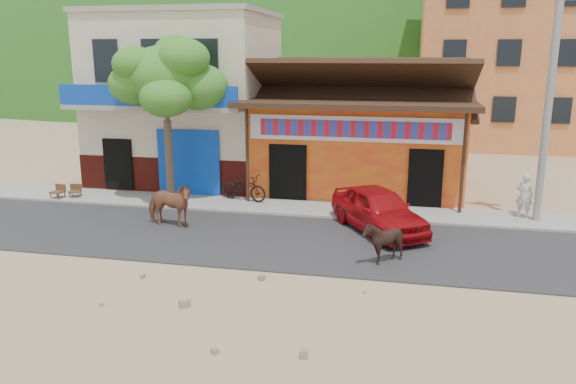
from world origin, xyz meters
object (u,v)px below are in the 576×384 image
red_car (378,209)px  scooter (244,187)px  cow_dark (383,242)px  cow_tan (169,204)px  utility_pole (549,98)px  cafe_chair_left (57,186)px  cafe_chair_right (74,186)px  tree (167,121)px  pedestrian (524,196)px

red_car → scooter: red_car is taller
scooter → cow_dark: bearing=-119.1°
cow_tan → utility_pole: bearing=-69.9°
utility_pole → red_car: bearing=-158.4°
cafe_chair_left → cafe_chair_right: cafe_chair_left is taller
tree → red_car: size_ratio=1.47×
red_car → scooter: 5.67m
tree → cafe_chair_right: (-3.85, -0.21, -2.55)m
tree → cafe_chair_right: 4.62m
tree → scooter: 3.69m
utility_pole → pedestrian: (-0.38, 0.26, -3.26)m
cow_tan → cow_dark: 7.13m
tree → utility_pole: bearing=0.9°
cow_tan → cafe_chair_left: bearing=74.2°
cow_dark → pedestrian: pedestrian is taller
utility_pole → cow_tan: utility_pole is taller
pedestrian → cafe_chair_left: (-16.82, -0.96, -0.27)m
utility_pole → pedestrian: size_ratio=5.38×
utility_pole → cafe_chair_right: bearing=-178.6°
tree → pedestrian: bearing=2.1°
cow_dark → scooter: 7.51m
scooter → tree: bearing=119.3°
cow_dark → cafe_chair_right: 12.63m
cow_dark → cafe_chair_right: (-11.85, 4.38, -0.06)m
cafe_chair_left → pedestrian: bearing=9.5°
tree → cow_dark: (8.00, -4.59, -2.49)m
scooter → pedestrian: (9.80, -0.20, 0.25)m
cow_tan → cow_dark: bearing=-99.2°
red_car → cafe_chair_right: size_ratio=4.56×
pedestrian → scooter: bearing=18.6°
scooter → cafe_chair_left: scooter is taller
utility_pole → cow_tan: size_ratio=4.66×
pedestrian → cafe_chair_right: pedestrian is taller
utility_pole → scooter: size_ratio=4.25×
utility_pole → cow_tan: (-11.68, -2.91, -3.35)m
cow_tan → pedestrian: (11.29, 3.17, 0.10)m
cow_tan → red_car: size_ratio=0.42×
pedestrian → tree: bearing=21.9°
scooter → pedestrian: 9.80m
cafe_chair_left → utility_pole: bearing=8.5°
cow_dark → scooter: size_ratio=0.63×
utility_pole → red_car: (-5.07, -2.00, -3.38)m
tree → cafe_chair_left: size_ratio=6.31×
tree → cafe_chair_left: bearing=-173.5°
cafe_chair_left → cafe_chair_right: size_ratio=1.06×
red_car → utility_pole: bearing=-11.3°
tree → scooter: size_ratio=3.18×
cow_dark → pedestrian: (4.42, 5.04, 0.23)m
utility_pole → pedestrian: bearing=146.1°
cafe_chair_right → cow_dark: bearing=-38.3°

